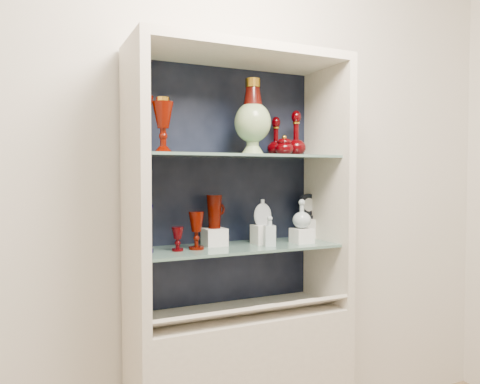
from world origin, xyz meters
name	(u,v)px	position (x,y,z in m)	size (l,w,h in m)	color
wall_back	(221,170)	(0.00, 1.75, 1.40)	(3.50, 0.02, 2.80)	silver
cabinet_back_panel	(224,186)	(0.00, 1.72, 1.32)	(0.98, 0.02, 1.15)	black
cabinet_side_left	(135,188)	(-0.48, 1.53, 1.32)	(0.04, 0.40, 1.15)	beige
cabinet_side_right	(327,185)	(0.48, 1.53, 1.32)	(0.04, 0.40, 1.15)	beige
cabinet_top_cap	(240,55)	(0.00, 1.53, 1.92)	(1.00, 0.40, 0.04)	beige
shelf_lower	(238,247)	(0.00, 1.55, 1.04)	(0.92, 0.34, 0.01)	slate
shelf_upper	(238,156)	(0.00, 1.55, 1.46)	(0.92, 0.34, 0.01)	slate
label_ledge	(251,311)	(0.00, 1.42, 0.78)	(0.92, 0.18, 0.01)	beige
label_card_0	(261,306)	(0.05, 1.42, 0.80)	(0.10, 0.07, 0.00)	white
label_card_1	(301,301)	(0.26, 1.42, 0.80)	(0.10, 0.07, 0.00)	white
pedestal_lamp_left	(142,122)	(-0.44, 1.56, 1.60)	(0.10, 0.10, 0.26)	#4F0900
pedestal_lamp_right	(163,125)	(-0.37, 1.50, 1.58)	(0.09, 0.09, 0.23)	#4F0900
enamel_urn	(253,117)	(0.07, 1.54, 1.64)	(0.17, 0.17, 0.35)	#104D25
ruby_decanter_a	(296,131)	(0.33, 1.59, 1.60)	(0.10, 0.10, 0.25)	#420002
ruby_decanter_b	(276,135)	(0.25, 1.64, 1.57)	(0.09, 0.09, 0.21)	#420002
lidded_bowl	(284,145)	(0.24, 1.55, 1.52)	(0.09, 0.09, 0.10)	#420002
cobalt_goblet	(143,229)	(-0.44, 1.55, 1.15)	(0.09, 0.09, 0.20)	#08013D
ruby_goblet_tall	(196,230)	(-0.21, 1.54, 1.13)	(0.07, 0.07, 0.17)	#4F0900
ruby_goblet_small	(178,239)	(-0.30, 1.53, 1.10)	(0.05, 0.05, 0.10)	#420002
riser_ruby_pitcher	(214,237)	(-0.10, 1.61, 1.09)	(0.10, 0.10, 0.08)	silver
ruby_pitcher	(214,212)	(-0.10, 1.61, 1.21)	(0.12, 0.07, 0.16)	#4F0900
clear_square_bottle	(270,231)	(0.13, 1.49, 1.12)	(0.05, 0.05, 0.14)	#9FB3B7
riser_flat_flask	(263,234)	(0.13, 1.56, 1.09)	(0.09, 0.09, 0.09)	silver
flat_flask	(263,212)	(0.13, 1.56, 1.20)	(0.09, 0.04, 0.13)	#A5B2B9
riser_clear_round_decanter	(302,236)	(0.32, 1.50, 1.08)	(0.09, 0.09, 0.07)	silver
clear_round_decanter	(302,215)	(0.32, 1.50, 1.19)	(0.09, 0.09, 0.13)	#9FB3B7
riser_cameo_medallion	(308,228)	(0.44, 1.64, 1.10)	(0.08, 0.08, 0.10)	silver
cameo_medallion	(308,206)	(0.44, 1.64, 1.22)	(0.11, 0.04, 0.13)	black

